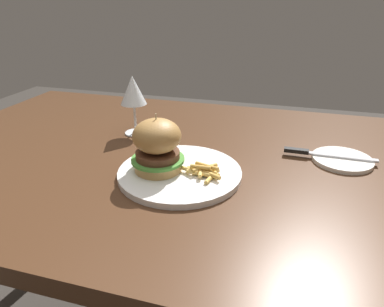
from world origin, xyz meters
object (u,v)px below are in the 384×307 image
object	(u,v)px
wine_glass	(133,92)
table_knife	(321,154)
main_plate	(180,173)
burger_sandwich	(157,145)
bread_plate	(342,160)

from	to	relation	value
wine_glass	table_knife	world-z (taller)	wine_glass
main_plate	wine_glass	size ratio (longest dim) A/B	1.63
wine_glass	table_knife	distance (m)	0.53
burger_sandwich	table_knife	size ratio (longest dim) A/B	0.60
burger_sandwich	bread_plate	size ratio (longest dim) A/B	0.92
bread_plate	table_knife	bearing A→B (deg)	179.18
burger_sandwich	bread_plate	xyz separation A→B (m)	(0.41, 0.19, -0.07)
wine_glass	bread_plate	xyz separation A→B (m)	(0.56, -0.03, -0.12)
burger_sandwich	main_plate	bearing A→B (deg)	11.17
table_knife	wine_glass	bearing A→B (deg)	176.32
main_plate	burger_sandwich	size ratio (longest dim) A/B	2.12
table_knife	main_plate	bearing A→B (deg)	-150.22
burger_sandwich	wine_glass	world-z (taller)	wine_glass
bread_plate	table_knife	size ratio (longest dim) A/B	0.65
main_plate	table_knife	bearing A→B (deg)	29.78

